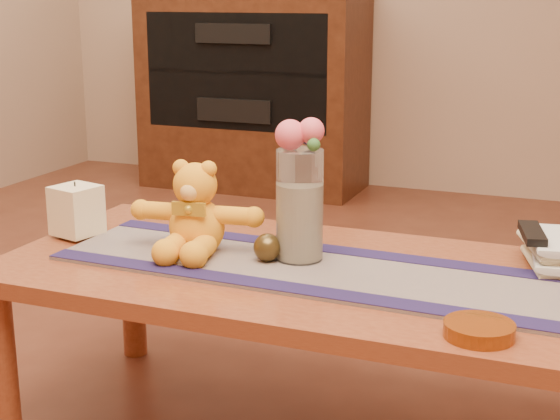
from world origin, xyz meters
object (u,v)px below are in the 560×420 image
at_px(teddy_bear, 196,208).
at_px(amber_dish, 479,330).
at_px(pillar_candle, 76,210).
at_px(book_bottom, 529,263).
at_px(bronze_ball, 267,247).
at_px(glass_vase, 300,205).
at_px(tv_remote, 532,233).

distance_m(teddy_bear, amber_dish, 0.77).
bearing_deg(pillar_candle, book_bottom, 9.07).
bearing_deg(bronze_ball, amber_dish, -25.03).
relative_size(pillar_candle, glass_vase, 0.49).
relative_size(pillar_candle, book_bottom, 0.57).
bearing_deg(glass_vase, amber_dish, -31.94).
height_order(teddy_bear, bronze_ball, teddy_bear).
height_order(teddy_bear, book_bottom, teddy_bear).
distance_m(glass_vase, book_bottom, 0.55).
bearing_deg(bronze_ball, glass_vase, 33.69).
relative_size(teddy_bear, bronze_ball, 4.73).
distance_m(teddy_bear, tv_remote, 0.78).
distance_m(bronze_ball, amber_dish, 0.58).
bearing_deg(pillar_candle, glass_vase, 1.58).
bearing_deg(teddy_bear, pillar_candle, 170.33).
bearing_deg(pillar_candle, tv_remote, 8.57).
height_order(glass_vase, amber_dish, glass_vase).
bearing_deg(bronze_ball, pillar_candle, 177.31).
bearing_deg(teddy_bear, glass_vase, -1.64).
bearing_deg(glass_vase, bronze_ball, -146.31).
bearing_deg(pillar_candle, amber_dish, -14.20).
xyz_separation_m(bronze_ball, tv_remote, (0.57, 0.19, 0.04)).
distance_m(glass_vase, amber_dish, 0.56).
relative_size(bronze_ball, tv_remote, 0.41).
relative_size(teddy_bear, tv_remote, 1.94).
height_order(bronze_ball, book_bottom, bronze_ball).
distance_m(teddy_bear, book_bottom, 0.79).
xyz_separation_m(bronze_ball, book_bottom, (0.57, 0.20, -0.03)).
distance_m(bronze_ball, book_bottom, 0.61).
height_order(pillar_candle, glass_vase, glass_vase).
distance_m(tv_remote, amber_dish, 0.45).
relative_size(teddy_bear, glass_vase, 1.19).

